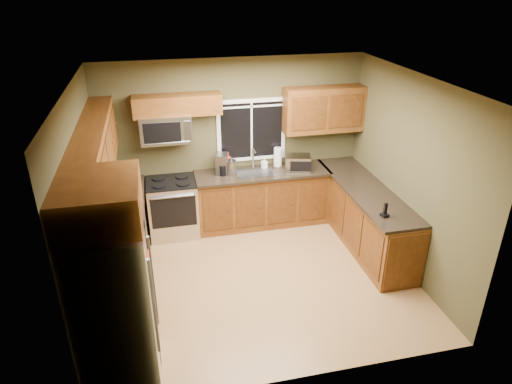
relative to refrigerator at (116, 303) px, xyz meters
name	(u,v)px	position (x,y,z in m)	size (l,w,h in m)	color
floor	(258,277)	(1.74, 1.30, -0.90)	(4.20, 4.20, 0.00)	olive
ceiling	(259,83)	(1.74, 1.30, 1.80)	(4.20, 4.20, 0.00)	white
back_wall	(233,143)	(1.74, 3.10, 0.45)	(4.20, 4.20, 0.00)	#433F25
front_wall	(302,272)	(1.74, -0.50, 0.45)	(4.20, 4.20, 0.00)	#433F25
left_wall	(84,207)	(-0.36, 1.30, 0.45)	(3.60, 3.60, 0.00)	#433F25
right_wall	(409,175)	(3.84, 1.30, 0.45)	(3.60, 3.60, 0.00)	#433F25
window	(251,130)	(2.04, 3.08, 0.65)	(1.12, 0.03, 1.02)	white
base_cabinets_left	(122,247)	(-0.06, 1.78, -0.45)	(0.60, 2.65, 0.90)	brown
countertop_left	(119,217)	(-0.04, 1.78, 0.02)	(0.65, 2.65, 0.04)	black
base_cabinets_back	(262,198)	(2.15, 2.80, -0.45)	(2.17, 0.60, 0.90)	brown
countertop_back	(263,173)	(2.15, 2.78, 0.02)	(2.17, 0.65, 0.04)	black
base_cabinets_peninsula	(364,217)	(3.54, 1.84, -0.45)	(0.60, 2.52, 0.90)	brown
countertop_peninsula	(366,189)	(3.51, 1.85, 0.02)	(0.65, 2.50, 0.04)	black
upper_cabinets_left	(96,151)	(-0.20, 1.78, 0.96)	(0.33, 2.65, 0.72)	brown
upper_cabinets_back_left	(177,105)	(0.89, 2.94, 1.17)	(1.30, 0.33, 0.30)	brown
upper_cabinets_back_right	(324,109)	(3.19, 2.94, 0.96)	(1.30, 0.33, 0.72)	brown
upper_cabinet_over_fridge	(98,201)	(0.00, 0.00, 1.13)	(0.72, 0.90, 0.38)	brown
refrigerator	(116,303)	(0.00, 0.00, 0.00)	(0.74, 0.90, 1.80)	#B7B7BC
range	(173,207)	(0.69, 2.77, -0.43)	(0.76, 0.69, 0.94)	#B7B7BC
microwave	(166,129)	(0.69, 2.91, 0.83)	(0.76, 0.41, 0.42)	#B7B7BC
sink	(255,171)	(2.04, 2.79, 0.05)	(0.60, 0.42, 0.36)	slate
toaster_oven	(298,163)	(2.73, 2.73, 0.16)	(0.46, 0.39, 0.25)	#B7B7BC
coffee_maker	(222,165)	(1.51, 2.86, 0.19)	(0.24, 0.29, 0.32)	slate
kettle	(231,167)	(1.65, 2.78, 0.17)	(0.19, 0.19, 0.29)	#B7B7BC
paper_towel_roll	(278,157)	(2.46, 2.98, 0.20)	(0.16, 0.16, 0.34)	white
soap_bottle_a	(228,161)	(1.63, 2.98, 0.19)	(0.12, 0.12, 0.30)	red
soap_bottle_b	(264,163)	(2.22, 2.93, 0.13)	(0.08, 0.08, 0.17)	white
cordless_phone	(385,212)	(3.37, 0.98, 0.10)	(0.10, 0.10, 0.20)	black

